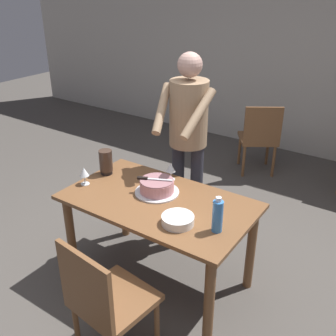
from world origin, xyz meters
name	(u,v)px	position (x,y,z in m)	size (l,w,h in m)	color
ground_plane	(159,278)	(0.00, 0.00, 0.00)	(14.00, 14.00, 0.00)	#4C4742
back_wall	(304,53)	(0.00, 3.27, 1.35)	(10.00, 0.12, 2.70)	#BCB7AD
main_dining_table	(158,214)	(0.00, 0.00, 0.63)	(1.41, 0.81, 0.75)	brown
cake_on_platter	(157,187)	(-0.07, 0.08, 0.80)	(0.34, 0.34, 0.11)	silver
cake_knife	(147,179)	(-0.13, 0.05, 0.87)	(0.25, 0.14, 0.02)	silver
plate_stack	(178,220)	(0.29, -0.18, 0.78)	(0.22, 0.22, 0.06)	white
wine_glass_near	(171,168)	(-0.10, 0.32, 0.85)	(0.08, 0.08, 0.14)	silver
wine_glass_far	(84,172)	(-0.63, -0.13, 0.85)	(0.08, 0.08, 0.14)	silver
water_bottle	(218,216)	(0.54, -0.11, 0.86)	(0.07, 0.07, 0.25)	#387AC6
hurricane_lamp	(106,162)	(-0.61, 0.11, 0.86)	(0.11, 0.11, 0.21)	black
person_cutting_cake	(188,131)	(-0.13, 0.62, 1.08)	(0.46, 0.57, 1.72)	#2D2D38
chair_near_side	(105,299)	(0.16, -0.78, 0.49)	(0.49, 0.49, 0.90)	brown
background_chair_0	(259,136)	(-0.12, 2.28, 0.49)	(0.61, 0.61, 0.90)	brown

